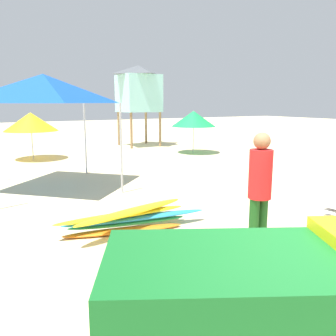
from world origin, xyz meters
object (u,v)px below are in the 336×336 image
Objects in this scene: beach_umbrella_mid at (31,122)px; popup_canopy at (44,89)px; surfboard_pile at (129,219)px; lifeguard_near_center at (260,186)px; beach_umbrella_left at (193,119)px; utility_cart at (281,295)px; lifeguard_tower at (139,89)px.

popup_canopy is at bearing -95.05° from beach_umbrella_mid.
lifeguard_near_center reaches higher than surfboard_pile.
beach_umbrella_left reaches higher than surfboard_pile.
utility_cart is at bearing -130.68° from lifeguard_near_center.
utility_cart is 1.49× the size of beach_umbrella_left.
surfboard_pile is 2.34m from lifeguard_near_center.
beach_umbrella_mid is at bearing 96.50° from lifeguard_near_center.
lifeguard_near_center is at bearing -119.16° from beach_umbrella_left.
utility_cart is 12.86m from beach_umbrella_left.
utility_cart is at bearing -91.58° from beach_umbrella_mid.
surfboard_pile is 1.52× the size of lifeguard_near_center.
popup_canopy reaches higher than beach_umbrella_left.
surfboard_pile is 12.35m from lifeguard_tower.
popup_canopy is 7.64m from beach_umbrella_left.
surfboard_pile is at bearing -89.60° from beach_umbrella_mid.
lifeguard_near_center is (1.58, 1.84, 0.24)m from utility_cart.
surfboard_pile is 9.04m from beach_umbrella_mid.
popup_canopy is at bearing 90.74° from utility_cart.
popup_canopy is at bearing 97.47° from surfboard_pile.
surfboard_pile is 1.35× the size of beach_umbrella_mid.
lifeguard_near_center is at bearing -108.34° from lifeguard_tower.
utility_cart is 2.44m from lifeguard_near_center.
beach_umbrella_mid is (0.35, 12.65, 0.66)m from utility_cart.
popup_canopy is 5.19m from beach_umbrella_mid.
beach_umbrella_left is at bearing 58.68° from utility_cart.
popup_canopy is 1.44× the size of beach_umbrella_mid.
beach_umbrella_left is at bearing 49.28° from surfboard_pile.
popup_canopy is (-1.68, 5.75, 1.48)m from lifeguard_near_center.
popup_canopy is (-0.51, 3.89, 2.30)m from surfboard_pile.
surfboard_pile is at bearing -116.41° from lifeguard_tower.
lifeguard_tower is at bearing 63.59° from surfboard_pile.
lifeguard_tower is (5.78, 14.51, 2.05)m from utility_cart.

